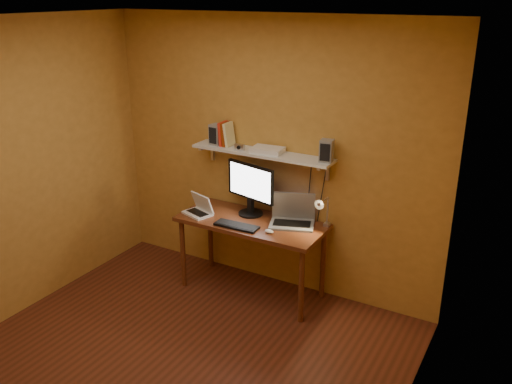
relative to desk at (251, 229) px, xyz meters
The scene contains 14 objects.
room 1.43m from the desk, 88.90° to the right, with size 3.44×3.24×2.64m.
desk is the anchor object (origin of this frame).
wall_shelf 0.72m from the desk, 90.00° to the left, with size 1.40×0.25×0.21m.
monitor 0.40m from the desk, 123.16° to the left, with size 0.55×0.28×0.50m.
laptop 0.42m from the desk, 20.51° to the left, with size 0.47×0.41×0.29m.
netbook 0.55m from the desk, 169.09° to the right, with size 0.32×0.27×0.20m.
keyboard 0.22m from the desk, 104.42° to the right, with size 0.41×0.14×0.02m, color black.
mouse 0.33m from the desk, 30.04° to the right, with size 0.09×0.06×0.03m, color white.
desk_lamp 0.73m from the desk, 10.81° to the left, with size 0.09×0.23×0.38m.
speaker_left 0.97m from the desk, 158.86° to the left, with size 0.11×0.11×0.20m, color gray.
speaker_right 1.05m from the desk, 17.06° to the left, with size 0.11×0.11×0.20m, color gray.
books 0.94m from the desk, 151.80° to the left, with size 0.12×0.16×0.23m.
shelf_camera 0.78m from the desk, 146.59° to the left, with size 0.10×0.04×0.06m.
router 0.76m from the desk, 71.96° to the left, with size 0.29×0.19×0.05m, color white.
Camera 1 is at (2.31, -2.75, 2.78)m, focal length 38.00 mm.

